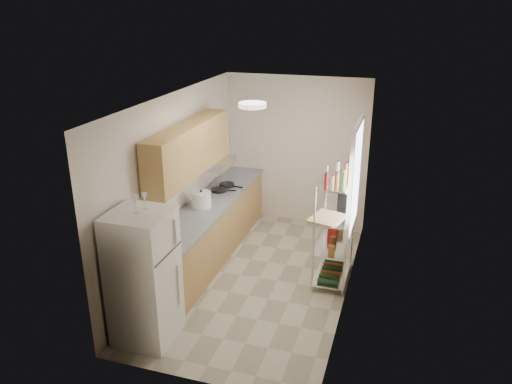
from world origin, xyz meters
TOP-DOWN VIEW (x-y plane):
  - room at (0.00, 0.00)m, footprint 2.52×4.42m
  - counter_run at (-0.92, 0.44)m, footprint 0.63×3.51m
  - upper_cabinets at (-1.05, 0.10)m, footprint 0.33×2.20m
  - range_hood at (-1.00, 0.90)m, footprint 0.50×0.60m
  - window at (1.23, 0.35)m, footprint 0.06×1.00m
  - bakers_rack at (1.00, 0.30)m, footprint 0.45×0.90m
  - ceiling_dome at (0.00, -0.30)m, footprint 0.34×0.34m
  - refrigerator at (-0.87, -1.67)m, footprint 0.66×0.66m
  - wine_glass_a at (-0.88, -1.68)m, footprint 0.07×0.07m
  - wine_glass_b at (-0.84, -1.56)m, footprint 0.07×0.07m
  - rice_cooker at (-0.97, 0.24)m, footprint 0.29×0.29m
  - frying_pan_large at (-0.96, 0.92)m, footprint 0.28×0.28m
  - frying_pan_small at (-0.91, 1.17)m, footprint 0.28×0.28m
  - cutting_board at (0.91, 0.09)m, footprint 0.48×0.56m
  - espresso_machine at (1.09, 0.63)m, footprint 0.20×0.25m
  - storage_bag at (0.95, 0.50)m, footprint 0.13×0.16m

SIDE VIEW (x-z plane):
  - counter_run at x=-0.92m, z-range 0.00..0.90m
  - storage_bag at x=0.95m, z-range 0.56..0.73m
  - refrigerator at x=-0.87m, z-range 0.00..1.60m
  - frying_pan_large at x=-0.96m, z-range 0.90..0.94m
  - frying_pan_small at x=-0.91m, z-range 0.90..0.95m
  - rice_cooker at x=-0.97m, z-range 0.90..1.13m
  - cutting_board at x=0.91m, z-range 1.01..1.04m
  - bakers_rack at x=1.00m, z-range 0.24..1.97m
  - espresso_machine at x=1.09m, z-range 1.01..1.26m
  - room at x=0.00m, z-range -0.01..2.61m
  - range_hood at x=-1.00m, z-range 1.33..1.45m
  - window at x=1.23m, z-range 0.82..2.28m
  - wine_glass_b at x=-0.84m, z-range 1.60..1.79m
  - wine_glass_a at x=-0.88m, z-range 1.60..1.81m
  - upper_cabinets at x=-1.05m, z-range 1.45..2.17m
  - ceiling_dome at x=0.00m, z-range 2.54..2.60m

